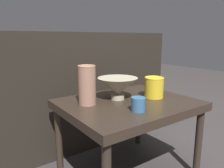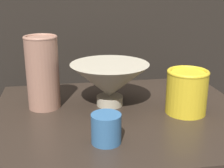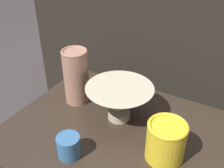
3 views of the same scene
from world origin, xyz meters
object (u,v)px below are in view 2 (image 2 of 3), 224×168
Objects in this scene: bowl at (110,81)px; vase_colorful_right at (187,91)px; cup at (106,128)px; vase_textured_left at (43,72)px.

bowl is 0.20m from vase_colorful_right.
vase_colorful_right is 1.79× the size of cup.
vase_colorful_right is (0.18, -0.08, -0.01)m from bowl.
vase_textured_left is 1.71× the size of vase_colorful_right.
vase_textured_left reaches higher than vase_colorful_right.
cup is (-0.04, -0.20, -0.04)m from bowl.
bowl is at bearing 155.35° from vase_colorful_right.
vase_textured_left is (-0.17, 0.01, 0.03)m from bowl.
vase_textured_left is 0.26m from cup.
bowl is 0.17m from vase_textured_left.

